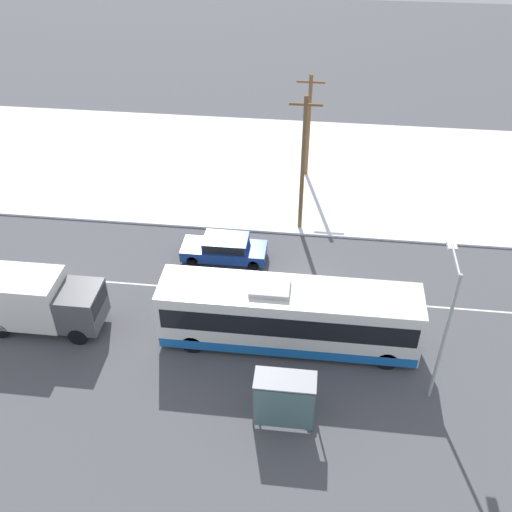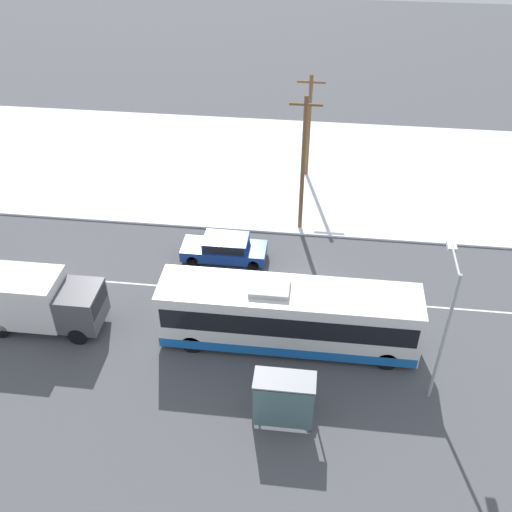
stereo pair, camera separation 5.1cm
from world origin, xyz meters
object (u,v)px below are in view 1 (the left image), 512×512
streetlamp (446,315)px  bus_shelter (284,397)px  city_bus (288,316)px  utility_pole_snowlot (308,125)px  box_truck (35,300)px  pedestrian_at_stop (307,385)px  utility_pole_roadside (303,164)px  sedan_car (225,248)px

streetlamp → bus_shelter: bearing=-156.7°
bus_shelter → streetlamp: streetlamp is taller
city_bus → streetlamp: (6.39, -2.06, 2.66)m
bus_shelter → streetlamp: (6.21, 2.68, 2.67)m
streetlamp → utility_pole_snowlot: 19.34m
bus_shelter → streetlamp: bearing=23.3°
box_truck → city_bus: bearing=1.2°
box_truck → pedestrian_at_stop: size_ratio=3.62×
utility_pole_roadside → pedestrian_at_stop: bearing=-85.5°
pedestrian_at_stop → city_bus: bearing=106.6°
city_bus → box_truck: (-12.14, -0.24, -0.03)m
pedestrian_at_stop → utility_pole_snowlot: utility_pole_snowlot is taller
box_truck → bus_shelter: size_ratio=2.43×
utility_pole_roadside → utility_pole_snowlot: 6.58m
utility_pole_roadside → bus_shelter: bearing=-89.4°
streetlamp → utility_pole_roadside: bearing=118.5°
pedestrian_at_stop → utility_pole_snowlot: (-0.98, 19.71, 2.73)m
sedan_car → bus_shelter: 11.66m
sedan_car → pedestrian_at_stop: 10.86m
pedestrian_at_stop → bus_shelter: size_ratio=0.67×
box_truck → utility_pole_snowlot: utility_pole_snowlot is taller
city_bus → pedestrian_at_stop: (1.04, -3.50, -0.64)m
bus_shelter → pedestrian_at_stop: bearing=55.0°
city_bus → sedan_car: city_bus is taller
city_bus → utility_pole_roadside: (0.02, 9.66, 2.73)m
box_truck → streetlamp: (18.53, -1.81, 2.70)m
utility_pole_snowlot → bus_shelter: bearing=-89.7°
box_truck → utility_pole_roadside: size_ratio=0.72×
bus_shelter → utility_pole_roadside: utility_pole_roadside is taller
sedan_car → box_truck: bearing=38.0°
bus_shelter → utility_pole_snowlot: 21.05m
sedan_car → bus_shelter: size_ratio=1.88×
sedan_car → utility_pole_roadside: bearing=-138.5°
bus_shelter → utility_pole_snowlot: bearing=90.3°
city_bus → utility_pole_snowlot: 16.34m
city_bus → bus_shelter: bearing=-87.9°
box_truck → pedestrian_at_stop: 13.60m
sedan_car → utility_pole_roadside: size_ratio=0.56×
pedestrian_at_stop → utility_pole_roadside: bearing=94.5°
box_truck → bus_shelter: (12.32, -4.49, 0.03)m
city_bus → sedan_car: (-3.99, 6.11, -0.88)m
city_bus → sedan_car: size_ratio=2.54×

